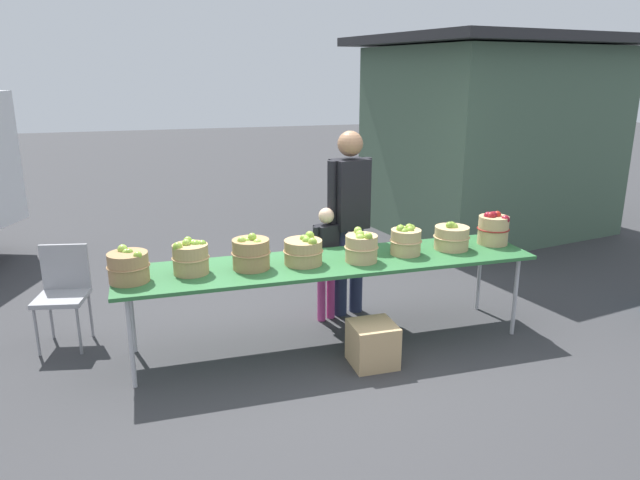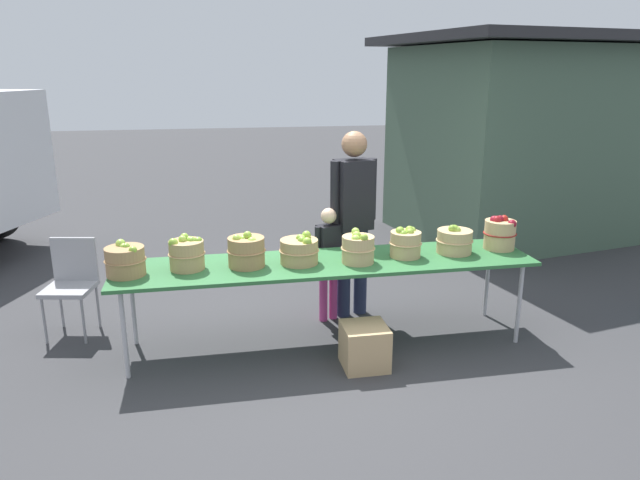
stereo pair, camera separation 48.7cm
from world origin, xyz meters
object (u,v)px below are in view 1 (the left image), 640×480
Objects in this scene: apple_basket_green_2 at (251,253)px; apple_basket_green_6 at (452,237)px; child_customer at (326,255)px; apple_basket_green_5 at (406,240)px; market_table at (330,265)px; apple_basket_green_3 at (304,251)px; apple_basket_green_4 at (361,247)px; apple_basket_green_1 at (191,257)px; apple_basket_red_0 at (493,228)px; produce_crate at (373,344)px; vendor_adult at (349,209)px; apple_basket_green_0 at (128,266)px; folding_chair at (63,288)px.

apple_basket_green_6 is (1.81, 0.03, -0.02)m from apple_basket_green_2.
apple_basket_green_5 is at bearing 118.34° from child_customer.
market_table is 3.22× the size of child_customer.
apple_basket_green_4 is (0.48, -0.07, 0.01)m from apple_basket_green_3.
apple_basket_green_2 reaches higher than apple_basket_green_4.
apple_basket_green_3 is at bearing -0.28° from apple_basket_green_2.
apple_basket_green_4 is (0.92, -0.07, -0.01)m from apple_basket_green_2.
apple_basket_red_0 is (2.73, 0.04, 0.02)m from apple_basket_green_1.
produce_crate is (0.88, -0.47, -0.70)m from apple_basket_green_2.
market_table is at bearing -1.01° from apple_basket_green_1.
apple_basket_green_1 is at bearing 175.90° from apple_basket_green_4.
produce_crate is at bearing -135.04° from apple_basket_green_5.
apple_basket_green_1 is 0.85× the size of produce_crate.
apple_basket_green_1 is 1.60m from produce_crate.
apple_basket_green_1 is at bearing -179.84° from apple_basket_green_6.
apple_basket_green_4 is 1.35m from apple_basket_red_0.
apple_basket_red_0 reaches higher than apple_basket_green_5.
child_customer is (-1.03, 0.47, -0.22)m from apple_basket_green_6.
apple_basket_green_6 is (0.46, 0.02, -0.01)m from apple_basket_green_5.
market_table is 1.15m from apple_basket_green_1.
vendor_adult is (0.12, 0.66, 0.17)m from apple_basket_green_4.
apple_basket_green_3 is at bearing 34.31° from child_customer.
produce_crate is at bearing 74.82° from child_customer.
apple_basket_green_1 reaches higher than apple_basket_green_0.
vendor_adult is 1.62× the size of child_customer.
vendor_adult is 5.04× the size of produce_crate.
apple_basket_green_0 is 0.91× the size of produce_crate.
apple_basket_green_5 is 2.96m from folding_chair.
apple_basket_green_2 is 1.03× the size of apple_basket_red_0.
apple_basket_green_3 is at bearing 171.38° from apple_basket_green_4.
vendor_adult is at bearing 20.38° from apple_basket_green_1.
apple_basket_red_0 is at bearing 6.11° from apple_basket_green_4.
produce_crate is (-0.47, -0.47, -0.70)m from apple_basket_green_5.
apple_basket_green_1 reaches higher than apple_basket_green_3.
apple_basket_green_1 is at bearing 179.46° from apple_basket_green_5.
child_customer reaches higher than apple_basket_green_4.
vendor_adult is (-0.32, 0.58, 0.17)m from apple_basket_green_5.
apple_basket_green_2 is 1.20m from vendor_adult.
child_customer is 1.27× the size of folding_chair.
apple_basket_green_5 is 0.97m from produce_crate.
apple_basket_green_4 is 0.94× the size of apple_basket_red_0.
folding_chair reaches higher than produce_crate.
apple_basket_red_0 is 3.84m from folding_chair.
apple_basket_green_6 is at bearing 0.16° from apple_basket_green_1.
vendor_adult is at bearing 157.02° from apple_basket_red_0.
apple_basket_red_0 is 0.28× the size of child_customer.
apple_basket_green_5 is at bearing -176.11° from apple_basket_red_0.
market_table is at bearing 162.18° from apple_basket_green_4.
apple_basket_green_5 is (1.83, -0.02, -0.01)m from apple_basket_green_1.
market_table is 0.69m from apple_basket_green_2.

